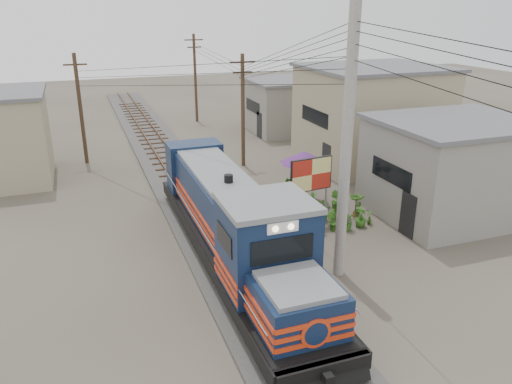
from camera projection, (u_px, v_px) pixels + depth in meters
name	position (u px, v px, depth m)	size (l,w,h in m)	color
ground	(248.00, 283.00, 18.48)	(120.00, 120.00, 0.00)	#473F35
ballast	(189.00, 193.00, 27.27)	(3.60, 70.00, 0.16)	#595651
track	(188.00, 190.00, 27.21)	(1.15, 70.00, 0.12)	#51331E
locomotive	(234.00, 224.00, 19.36)	(2.87, 15.61, 3.87)	black
utility_pole_main	(346.00, 148.00, 17.41)	(0.40, 0.40, 10.00)	#9E9B93
wooden_pole_mid	(243.00, 109.00, 30.98)	(1.60, 0.24, 7.00)	#4C3826
wooden_pole_far	(195.00, 77.00, 43.33)	(1.60, 0.24, 7.50)	#4C3826
wooden_pole_left	(80.00, 107.00, 31.48)	(1.60, 0.24, 7.00)	#4C3826
power_lines	(185.00, 54.00, 23.29)	(9.65, 19.00, 3.30)	black
shophouse_front	(453.00, 168.00, 23.96)	(7.35, 6.30, 4.70)	gray
shophouse_mid	(371.00, 115.00, 31.95)	(8.40, 7.35, 6.20)	tan
shophouse_back	(288.00, 105.00, 40.64)	(6.30, 6.30, 4.20)	gray
billboard	(311.00, 176.00, 22.52)	(2.13, 0.40, 3.30)	#99999E
market_umbrella	(304.00, 157.00, 25.41)	(2.86, 2.86, 2.75)	black
vendor	(302.00, 184.00, 26.64)	(0.54, 0.36, 1.49)	black
plant_nursery	(328.00, 211.00, 23.79)	(3.26, 3.22, 1.07)	#2F5F1B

